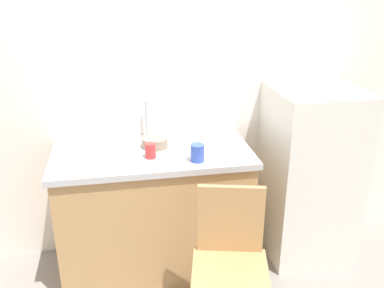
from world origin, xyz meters
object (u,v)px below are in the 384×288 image
at_px(refrigerator, 309,174).
at_px(terracotta_bowl, 155,142).
at_px(cup_blue, 197,153).
at_px(cup_red, 150,151).
at_px(chair, 230,262).
at_px(dish_tray, 83,158).

bearing_deg(refrigerator, terracotta_bowl, 177.04).
xyz_separation_m(cup_blue, cup_red, (-0.27, 0.10, -0.01)).
height_order(chair, cup_red, cup_red).
xyz_separation_m(terracotta_bowl, cup_red, (-0.04, -0.17, 0.01)).
height_order(terracotta_bowl, cup_blue, cup_blue).
bearing_deg(cup_blue, refrigerator, 14.01).
bearing_deg(dish_tray, chair, -39.13).
relative_size(chair, dish_tray, 3.18).
relative_size(refrigerator, cup_red, 13.22).
relative_size(dish_tray, terracotta_bowl, 1.66).
bearing_deg(chair, dish_tray, 154.63).
relative_size(refrigerator, dish_tray, 4.38).
bearing_deg(cup_red, cup_blue, -20.43).
bearing_deg(chair, cup_red, 134.12).
distance_m(cup_blue, cup_red, 0.29).
xyz_separation_m(chair, dish_tray, (-0.76, 0.62, 0.40)).
xyz_separation_m(dish_tray, cup_blue, (0.68, -0.12, 0.03)).
xyz_separation_m(refrigerator, dish_tray, (-1.53, -0.09, 0.29)).
bearing_deg(terracotta_bowl, refrigerator, -2.96).
xyz_separation_m(refrigerator, terracotta_bowl, (-1.08, 0.06, 0.29)).
distance_m(terracotta_bowl, cup_red, 0.17).
height_order(chair, cup_blue, cup_blue).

